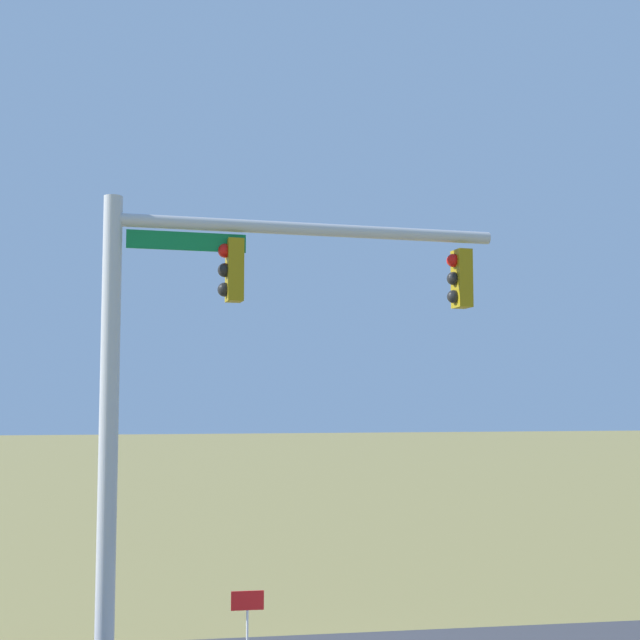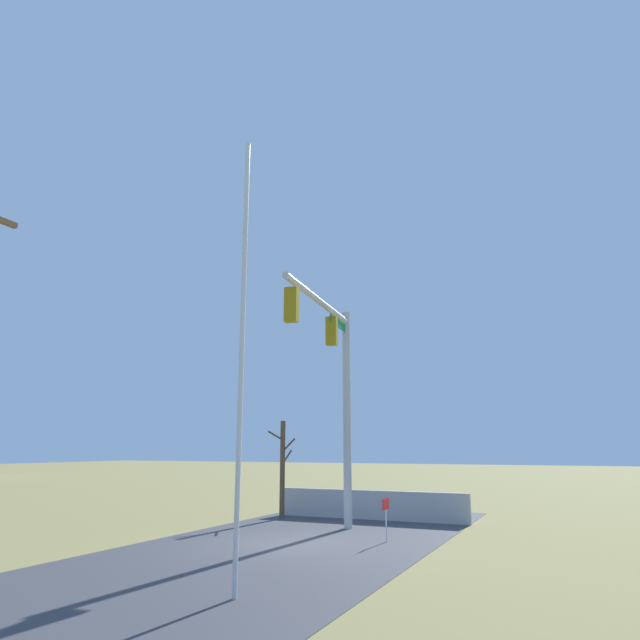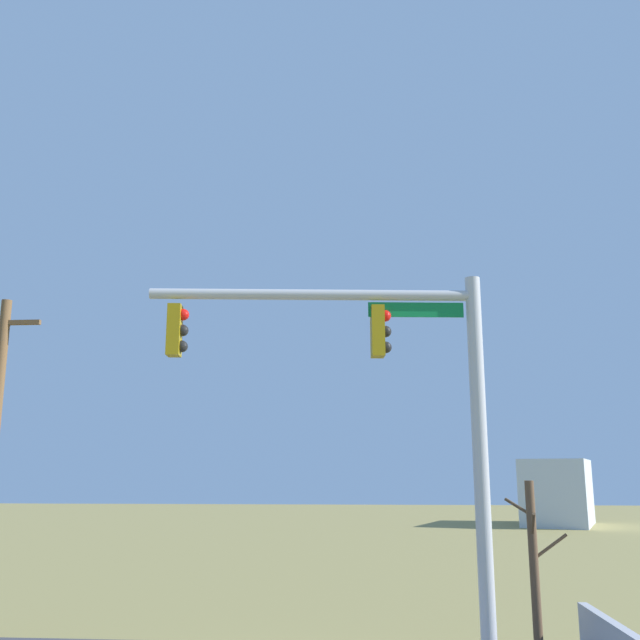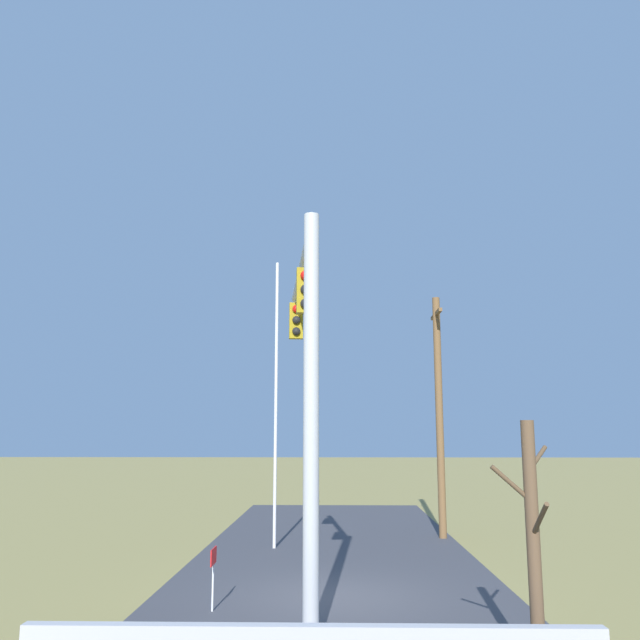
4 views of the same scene
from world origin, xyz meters
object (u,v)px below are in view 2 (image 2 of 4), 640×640
Objects in this scene: flagpole at (242,352)px; open_sign at (386,510)px; signal_mast at (335,372)px; bare_tree at (283,467)px.

open_sign is at bearing -4.60° from flagpole.
signal_mast reaches higher than bare_tree.
signal_mast is 8.04m from flagpole.
signal_mast is at bearing -130.54° from bare_tree.
flagpole is at bearing -156.24° from bare_tree.
signal_mast is 5.61m from bare_tree.
flagpole reaches higher than bare_tree.
open_sign is (7.21, -0.58, -3.63)m from flagpole.
flagpole is at bearing -170.63° from signal_mast.
bare_tree is at bearing 55.62° from open_sign.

